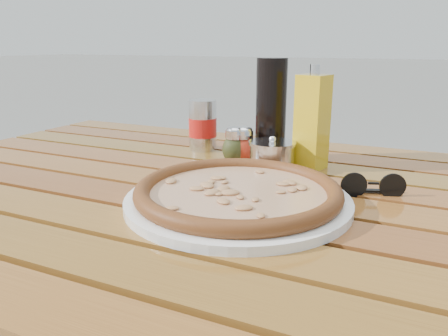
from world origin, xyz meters
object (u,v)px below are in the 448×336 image
at_px(olive_oil_cruet, 312,122).
at_px(table, 219,226).
at_px(plate, 238,200).
at_px(oregano_shaker, 235,146).
at_px(parmesan_tin, 272,155).
at_px(soda_can, 203,126).
at_px(dark_bottle, 271,110).
at_px(sunglasses, 373,186).
at_px(pizza, 238,191).
at_px(pepper_shaker, 244,145).

bearing_deg(olive_oil_cruet, table, -121.03).
distance_m(plate, oregano_shaker, 0.26).
height_order(olive_oil_cruet, parmesan_tin, olive_oil_cruet).
relative_size(table, soda_can, 11.67).
bearing_deg(parmesan_tin, soda_can, 154.84).
bearing_deg(dark_bottle, plate, -80.67).
bearing_deg(soda_can, table, -56.59).
relative_size(parmesan_tin, sunglasses, 1.08).
distance_m(plate, pizza, 0.02).
relative_size(pepper_shaker, oregano_shaker, 1.00).
relative_size(plate, dark_bottle, 1.64).
bearing_deg(plate, parmesan_tin, 94.31).
height_order(soda_can, parmesan_tin, soda_can).
height_order(pizza, sunglasses, sunglasses).
xyz_separation_m(table, dark_bottle, (0.02, 0.22, 0.19)).
height_order(pepper_shaker, dark_bottle, dark_bottle).
xyz_separation_m(pepper_shaker, dark_bottle, (0.04, 0.05, 0.07)).
distance_m(pepper_shaker, parmesan_tin, 0.08).
height_order(plate, oregano_shaker, oregano_shaker).
bearing_deg(pizza, parmesan_tin, 94.31).
height_order(pizza, oregano_shaker, oregano_shaker).
bearing_deg(dark_bottle, soda_can, 173.91).
relative_size(plate, parmesan_tin, 3.07).
bearing_deg(plate, soda_can, 125.92).
xyz_separation_m(plate, dark_bottle, (-0.05, 0.29, 0.10)).
height_order(pepper_shaker, olive_oil_cruet, olive_oil_cruet).
xyz_separation_m(plate, pepper_shaker, (-0.09, 0.24, 0.03)).
xyz_separation_m(plate, pizza, (0.00, -0.00, 0.02)).
relative_size(table, parmesan_tin, 11.95).
bearing_deg(pepper_shaker, sunglasses, -20.11).
relative_size(oregano_shaker, olive_oil_cruet, 0.39).
relative_size(plate, pizza, 0.90).
height_order(pepper_shaker, soda_can, soda_can).
bearing_deg(olive_oil_cruet, oregano_shaker, -168.76).
bearing_deg(dark_bottle, oregano_shaker, -133.35).
xyz_separation_m(pepper_shaker, sunglasses, (0.28, -0.10, -0.02)).
xyz_separation_m(dark_bottle, olive_oil_cruet, (0.10, -0.03, -0.01)).
distance_m(plate, sunglasses, 0.24).
bearing_deg(table, parmesan_tin, 70.98).
bearing_deg(parmesan_tin, oregano_shaker, 168.78).
relative_size(soda_can, sunglasses, 1.11).
xyz_separation_m(pizza, soda_can, (-0.23, 0.31, 0.04)).
height_order(plate, soda_can, soda_can).
distance_m(dark_bottle, olive_oil_cruet, 0.10).
xyz_separation_m(dark_bottle, soda_can, (-0.18, 0.02, -0.05)).
bearing_deg(pepper_shaker, plate, -69.62).
distance_m(table, sunglasses, 0.28).
bearing_deg(table, soda_can, 123.41).
height_order(plate, pepper_shaker, pepper_shaker).
distance_m(plate, soda_can, 0.39).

